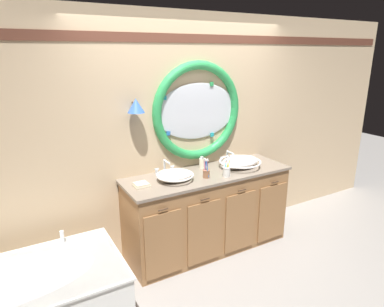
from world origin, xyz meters
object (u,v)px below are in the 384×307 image
(toothbrush_holder_right, at_px, (227,171))
(folded_hand_towel, at_px, (141,185))
(sink_basin_right, at_px, (240,162))
(soap_dispenser, at_px, (202,163))
(sink_basin_left, at_px, (175,175))
(toothbrush_holder_left, at_px, (206,173))
(bathtub, at_px, (11,304))

(toothbrush_holder_right, relative_size, folded_hand_towel, 1.54)
(sink_basin_right, distance_m, soap_dispenser, 0.44)
(sink_basin_left, xyz_separation_m, toothbrush_holder_left, (0.32, -0.09, -0.00))
(soap_dispenser, bearing_deg, sink_basin_right, -27.73)
(sink_basin_right, bearing_deg, soap_dispenser, 152.27)
(toothbrush_holder_right, height_order, soap_dispenser, toothbrush_holder_right)
(sink_basin_left, xyz_separation_m, toothbrush_holder_right, (0.53, -0.16, 0.00))
(toothbrush_holder_left, height_order, soap_dispenser, toothbrush_holder_left)
(toothbrush_holder_right, xyz_separation_m, folded_hand_towel, (-0.89, 0.18, -0.04))
(sink_basin_right, height_order, toothbrush_holder_right, toothbrush_holder_right)
(toothbrush_holder_right, xyz_separation_m, soap_dispenser, (-0.08, 0.37, -0.00))
(sink_basin_left, distance_m, soap_dispenser, 0.49)
(bathtub, bearing_deg, sink_basin_left, 11.89)
(toothbrush_holder_right, height_order, folded_hand_towel, toothbrush_holder_right)
(sink_basin_left, relative_size, sink_basin_right, 0.81)
(toothbrush_holder_right, bearing_deg, toothbrush_holder_left, 159.69)
(toothbrush_holder_left, xyz_separation_m, soap_dispenser, (0.12, 0.29, 0.00))
(sink_basin_left, bearing_deg, sink_basin_right, 0.00)
(bathtub, relative_size, folded_hand_towel, 12.12)
(toothbrush_holder_left, bearing_deg, folded_hand_towel, 171.18)
(sink_basin_right, bearing_deg, toothbrush_holder_right, -151.85)
(toothbrush_holder_left, height_order, toothbrush_holder_right, toothbrush_holder_right)
(bathtub, xyz_separation_m, toothbrush_holder_left, (1.93, 0.25, 0.65))
(sink_basin_right, distance_m, toothbrush_holder_right, 0.34)
(sink_basin_right, relative_size, folded_hand_towel, 3.35)
(soap_dispenser, distance_m, folded_hand_towel, 0.83)
(toothbrush_holder_left, bearing_deg, bathtub, -172.57)
(sink_basin_left, xyz_separation_m, sink_basin_right, (0.83, 0.00, 0.01))
(sink_basin_left, bearing_deg, folded_hand_towel, 176.87)
(sink_basin_right, bearing_deg, folded_hand_towel, 179.05)
(sink_basin_right, relative_size, soap_dispenser, 3.40)
(bathtub, bearing_deg, soap_dispenser, 14.83)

